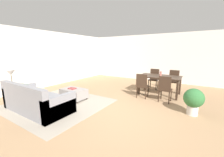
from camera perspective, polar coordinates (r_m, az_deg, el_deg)
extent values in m
plane|color=#9E7A56|center=(4.14, 2.24, -13.64)|extent=(10.80, 10.80, 0.00)
cube|color=silver|center=(8.48, 19.55, 7.88)|extent=(9.00, 0.12, 2.70)
cube|color=silver|center=(7.40, -27.48, 6.90)|extent=(0.12, 11.00, 2.70)
cube|color=gray|center=(5.06, -21.14, -9.65)|extent=(3.00, 2.80, 0.01)
cube|color=gray|center=(4.76, -27.91, -8.89)|extent=(2.14, 0.99, 0.42)
cube|color=gray|center=(4.46, -33.00, -4.90)|extent=(2.14, 0.16, 0.44)
cube|color=gray|center=(5.59, -33.21, -5.50)|extent=(0.14, 0.99, 0.62)
cube|color=gray|center=(3.93, -20.53, -10.85)|extent=(0.14, 0.99, 0.62)
cube|color=slate|center=(4.94, -32.34, -3.93)|extent=(0.36, 0.10, 0.36)
cube|color=tan|center=(4.22, -27.34, -5.75)|extent=(0.36, 0.13, 0.36)
cube|color=gray|center=(5.29, -15.42, -5.87)|extent=(0.91, 0.58, 0.33)
cylinder|color=#332319|center=(5.78, -16.32, -6.48)|extent=(0.05, 0.05, 0.06)
cylinder|color=#332319|center=(5.23, -10.32, -8.09)|extent=(0.05, 0.05, 0.06)
cylinder|color=#332319|center=(5.50, -20.05, -7.63)|extent=(0.05, 0.05, 0.06)
cylinder|color=#332319|center=(4.91, -14.11, -9.53)|extent=(0.05, 0.05, 0.06)
cube|color=olive|center=(5.84, -35.64, -2.44)|extent=(0.40, 0.40, 0.03)
cylinder|color=olive|center=(6.12, -34.48, -4.62)|extent=(0.04, 0.04, 0.56)
cylinder|color=olive|center=(5.81, -33.12, -5.21)|extent=(0.04, 0.04, 0.56)
cylinder|color=olive|center=(6.00, -37.44, -5.24)|extent=(0.04, 0.04, 0.56)
cylinder|color=olive|center=(5.69, -36.21, -5.88)|extent=(0.04, 0.04, 0.56)
cylinder|color=brown|center=(5.83, -35.67, -2.17)|extent=(0.16, 0.16, 0.02)
cylinder|color=brown|center=(5.80, -35.86, -0.51)|extent=(0.02, 0.02, 0.32)
cone|color=silver|center=(5.77, -36.14, 1.92)|extent=(0.26, 0.26, 0.18)
cube|color=#332319|center=(5.91, 18.95, 0.82)|extent=(1.58, 0.95, 0.04)
cube|color=#332319|center=(6.56, 13.40, -1.28)|extent=(0.07, 0.07, 0.72)
cube|color=#332319|center=(6.27, 26.10, -2.70)|extent=(0.07, 0.07, 0.72)
cube|color=#332319|center=(5.81, 10.75, -2.77)|extent=(0.07, 0.07, 0.72)
cube|color=#332319|center=(5.47, 25.14, -4.50)|extent=(0.07, 0.07, 0.72)
cube|color=#332319|center=(5.39, 12.48, -3.14)|extent=(0.42, 0.42, 0.04)
cube|color=#332319|center=(5.17, 12.03, -0.84)|extent=(0.40, 0.06, 0.47)
cylinder|color=#332319|center=(5.65, 11.22, -4.79)|extent=(0.04, 0.04, 0.41)
cylinder|color=#332319|center=(5.57, 14.57, -5.19)|extent=(0.04, 0.04, 0.41)
cylinder|color=#332319|center=(5.34, 10.10, -5.69)|extent=(0.04, 0.04, 0.41)
cylinder|color=#332319|center=(5.25, 13.63, -6.13)|extent=(0.04, 0.04, 0.41)
cube|color=#332319|center=(5.15, 21.05, -4.31)|extent=(0.41, 0.41, 0.04)
cube|color=#332319|center=(4.92, 20.80, -1.93)|extent=(0.40, 0.05, 0.47)
cylinder|color=#332319|center=(5.40, 19.52, -5.97)|extent=(0.04, 0.04, 0.41)
cylinder|color=#332319|center=(5.34, 23.07, -6.43)|extent=(0.04, 0.04, 0.41)
cylinder|color=#332319|center=(5.09, 18.58, -6.96)|extent=(0.04, 0.04, 0.41)
cylinder|color=#332319|center=(5.02, 22.35, -7.47)|extent=(0.04, 0.04, 0.41)
cube|color=#332319|center=(6.75, 16.63, -0.50)|extent=(0.42, 0.42, 0.04)
cube|color=#332319|center=(6.88, 17.09, 1.85)|extent=(0.40, 0.06, 0.47)
cylinder|color=#332319|center=(6.60, 17.62, -2.81)|extent=(0.04, 0.04, 0.41)
cylinder|color=#332319|center=(6.68, 14.77, -2.50)|extent=(0.04, 0.04, 0.41)
cylinder|color=#332319|center=(6.93, 18.21, -2.21)|extent=(0.04, 0.04, 0.41)
cylinder|color=#332319|center=(7.00, 15.49, -1.92)|extent=(0.04, 0.04, 0.41)
cube|color=#332319|center=(6.61, 23.82, -1.23)|extent=(0.42, 0.42, 0.04)
cube|color=#332319|center=(6.74, 24.16, 1.18)|extent=(0.40, 0.06, 0.47)
cylinder|color=#332319|center=(6.48, 24.99, -3.60)|extent=(0.04, 0.04, 0.41)
cylinder|color=#332319|center=(6.51, 22.02, -3.30)|extent=(0.04, 0.04, 0.41)
cylinder|color=#332319|center=(6.81, 25.25, -2.95)|extent=(0.04, 0.04, 0.41)
cylinder|color=#332319|center=(6.84, 22.42, -2.66)|extent=(0.04, 0.04, 0.41)
cylinder|color=#B26659|center=(5.88, 19.31, 1.86)|extent=(0.08, 0.08, 0.18)
cube|color=maroon|center=(5.25, -16.04, -3.94)|extent=(0.26, 0.21, 0.03)
cylinder|color=beige|center=(4.53, 30.07, -11.17)|extent=(0.28, 0.28, 0.26)
sphere|color=#2D6633|center=(4.42, 30.51, -6.92)|extent=(0.52, 0.52, 0.52)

